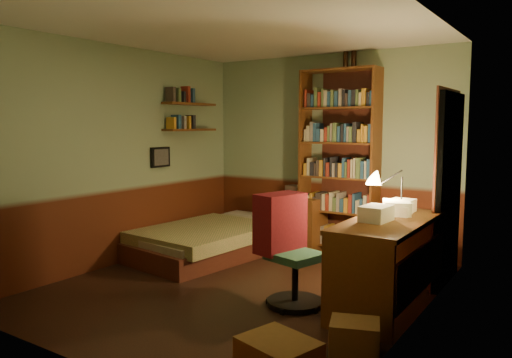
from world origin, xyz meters
The scene contains 23 objects.
floor centered at (0.00, 0.00, -0.01)m, with size 3.50×4.00×0.02m, color black.
ceiling centered at (0.00, 0.00, 2.61)m, with size 3.50×4.00×0.02m, color silver.
wall_back centered at (0.00, 2.01, 1.30)m, with size 3.50×0.02×2.60m, color gray.
wall_left centered at (-1.76, 0.00, 1.30)m, with size 0.02×4.00×2.60m, color gray.
wall_right centered at (1.76, 0.00, 1.30)m, with size 0.02×4.00×2.60m, color gray.
wall_front centered at (0.00, -2.01, 1.30)m, with size 3.50×0.02×2.60m, color gray.
doorway centered at (1.72, 1.30, 1.00)m, with size 0.06×0.90×2.00m, color black.
door_trim centered at (1.69, 1.30, 1.00)m, with size 0.02×0.98×2.08m, color #4B2016.
bed centered at (-1.06, 0.90, 0.33)m, with size 1.18×2.20×0.65m, color olive.
dresser centered at (-0.35, 1.76, 0.35)m, with size 0.79×0.39×0.70m, color #5D3215.
mini_stereo centered at (-0.42, 1.89, 0.77)m, with size 0.25×0.19×0.13m, color #B2B2B7.
bookshelf centered at (0.23, 1.85, 1.19)m, with size 1.02×0.32×2.38m, color #5D3215.
bottle_left centered at (0.25, 1.96, 2.50)m, with size 0.06×0.06×0.24m, color black.
bottle_right centered at (0.36, 1.96, 2.50)m, with size 0.07×0.07×0.25m, color black.
desk centered at (1.44, 0.25, 0.41)m, with size 0.63×1.52×0.82m, color #5D3215.
paper_stack centered at (1.41, 0.56, 0.88)m, with size 0.24×0.33×0.13m, color silver.
desk_lamp centered at (1.41, 0.69, 1.10)m, with size 0.17×0.17×0.56m, color black.
office_chair centered at (0.72, -0.18, 0.43)m, with size 0.43×0.38×0.87m, color #306547.
red_jacket centered at (0.62, -0.26, 1.15)m, with size 0.26×0.47×0.56m, color maroon.
wall_shelf_lower centered at (-1.64, 1.10, 1.60)m, with size 0.20×0.90×0.03m, color #5D3215.
wall_shelf_upper centered at (-1.64, 1.10, 1.95)m, with size 0.20×0.90×0.03m, color #5D3215.
framed_picture centered at (-1.72, 0.60, 1.25)m, with size 0.04×0.32×0.26m, color black.
cardboard_box_b centered at (1.56, -0.81, 0.12)m, with size 0.35×0.29×0.25m, color olive.
Camera 1 is at (2.87, -4.11, 1.67)m, focal length 35.00 mm.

